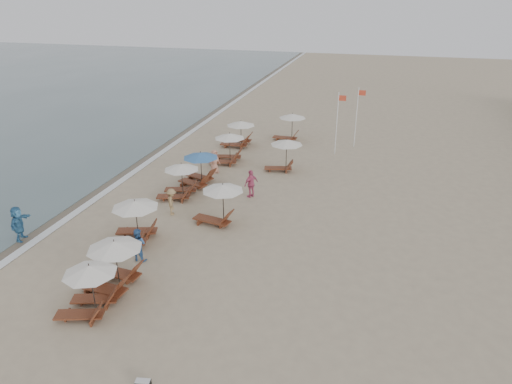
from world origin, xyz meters
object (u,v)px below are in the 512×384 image
(lounger_station_1, at_px, (112,265))
(beachgoer_mid_a, at_px, (138,245))
(beachgoer_near, at_px, (101,271))
(beachgoer_far_a, at_px, (251,184))
(inland_station_0, at_px, (218,201))
(lounger_station_0, at_px, (88,289))
(inland_station_2, at_px, (289,124))
(waterline_walker, at_px, (18,224))
(beachgoer_mid_b, at_px, (172,202))
(flag_pole_near, at_px, (337,121))
(beachgoer_far_b, at_px, (215,161))
(lounger_station_4, at_px, (198,168))
(lounger_station_5, at_px, (226,149))
(lounger_station_3, at_px, (179,181))
(inland_station_1, at_px, (283,151))
(lounger_station_6, at_px, (238,134))
(duffel_bag, at_px, (143,384))
(lounger_station_2, at_px, (132,222))

(lounger_station_1, xyz_separation_m, beachgoer_mid_a, (-0.01, 2.21, -0.27))
(beachgoer_near, relative_size, beachgoer_far_a, 0.89)
(lounger_station_1, bearing_deg, inland_station_0, 70.95)
(lounger_station_0, xyz_separation_m, inland_station_2, (2.83, 24.38, 0.28))
(inland_station_2, xyz_separation_m, waterline_walker, (-9.58, -20.25, -0.43))
(lounger_station_1, bearing_deg, beachgoer_mid_a, 90.15)
(beachgoer_mid_b, xyz_separation_m, beachgoer_far_a, (3.61, 3.48, 0.10))
(beachgoer_near, distance_m, flag_pole_near, 21.60)
(flag_pole_near, bearing_deg, beachgoer_mid_b, -120.43)
(beachgoer_far_b, bearing_deg, lounger_station_1, -147.75)
(beachgoer_far_b, relative_size, flag_pole_near, 0.35)
(lounger_station_4, height_order, lounger_station_5, lounger_station_5)
(beachgoer_near, xyz_separation_m, flag_pole_near, (7.54, 20.16, 1.83))
(beachgoer_far_a, bearing_deg, lounger_station_4, -73.10)
(lounger_station_4, bearing_deg, lounger_station_0, -86.19)
(lounger_station_3, height_order, inland_station_1, inland_station_1)
(lounger_station_5, height_order, beachgoer_far_a, lounger_station_5)
(inland_station_2, xyz_separation_m, beachgoer_mid_a, (-2.90, -20.38, -0.54))
(lounger_station_6, bearing_deg, beachgoer_mid_b, -89.00)
(flag_pole_near, bearing_deg, lounger_station_1, -109.44)
(lounger_station_6, relative_size, inland_station_1, 1.03)
(inland_station_1, bearing_deg, lounger_station_6, 135.94)
(lounger_station_1, xyz_separation_m, beachgoer_near, (-0.47, -0.12, -0.29))
(beachgoer_far_b, distance_m, waterline_walker, 13.04)
(beachgoer_far_b, relative_size, waterline_walker, 0.90)
(inland_station_2, height_order, flag_pole_near, flag_pole_near)
(lounger_station_4, height_order, beachgoer_far_a, lounger_station_4)
(lounger_station_6, bearing_deg, lounger_station_1, -87.78)
(flag_pole_near, bearing_deg, lounger_station_6, -179.95)
(lounger_station_6, height_order, waterline_walker, lounger_station_6)
(lounger_station_0, relative_size, duffel_bag, 4.69)
(beachgoer_mid_a, bearing_deg, lounger_station_0, 94.36)
(beachgoer_far_a, bearing_deg, beachgoer_mid_b, -13.34)
(lounger_station_1, distance_m, flag_pole_near, 21.30)
(beachgoer_mid_b, distance_m, duffel_bag, 12.53)
(inland_station_0, relative_size, duffel_bag, 5.40)
(inland_station_2, distance_m, beachgoer_near, 22.97)
(lounger_station_3, xyz_separation_m, inland_station_1, (5.11, 6.09, 0.38))
(lounger_station_4, relative_size, inland_station_2, 0.98)
(beachgoer_mid_a, bearing_deg, lounger_station_5, -85.17)
(lounger_station_4, height_order, inland_station_2, inland_station_2)
(beachgoer_far_b, bearing_deg, lounger_station_2, -153.23)
(lounger_station_2, bearing_deg, inland_station_2, 78.07)
(lounger_station_2, relative_size, beachgoer_far_a, 1.56)
(lounger_station_5, bearing_deg, lounger_station_2, -93.50)
(lounger_station_1, height_order, lounger_station_6, lounger_station_1)
(lounger_station_1, xyz_separation_m, flag_pole_near, (7.07, 20.03, 1.54))
(lounger_station_6, distance_m, inland_station_2, 4.49)
(inland_station_0, distance_m, inland_station_2, 15.91)
(lounger_station_1, height_order, inland_station_0, lounger_station_1)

